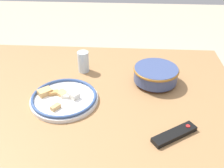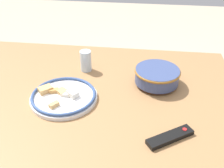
{
  "view_description": "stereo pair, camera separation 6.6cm",
  "coord_description": "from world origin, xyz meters",
  "px_view_note": "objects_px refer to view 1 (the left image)",
  "views": [
    {
      "loc": [
        -0.17,
        1.0,
        1.48
      ],
      "look_at": [
        -0.11,
        -0.04,
        0.78
      ],
      "focal_mm": 42.0,
      "sensor_mm": 36.0,
      "label": 1
    },
    {
      "loc": [
        -0.24,
        1.0,
        1.48
      ],
      "look_at": [
        -0.11,
        -0.04,
        0.78
      ],
      "focal_mm": 42.0,
      "sensor_mm": 36.0,
      "label": 2
    }
  ],
  "objects_px": {
    "tv_remote": "(174,134)",
    "noodle_bowl": "(156,74)",
    "food_plate": "(64,98)",
    "drinking_glass": "(83,62)"
  },
  "relations": [
    {
      "from": "tv_remote",
      "to": "drinking_glass",
      "type": "height_order",
      "value": "drinking_glass"
    },
    {
      "from": "drinking_glass",
      "to": "food_plate",
      "type": "bearing_deg",
      "value": 79.64
    },
    {
      "from": "noodle_bowl",
      "to": "food_plate",
      "type": "relative_size",
      "value": 0.73
    },
    {
      "from": "food_plate",
      "to": "drinking_glass",
      "type": "height_order",
      "value": "drinking_glass"
    },
    {
      "from": "noodle_bowl",
      "to": "food_plate",
      "type": "distance_m",
      "value": 0.47
    },
    {
      "from": "food_plate",
      "to": "noodle_bowl",
      "type": "bearing_deg",
      "value": -157.19
    },
    {
      "from": "tv_remote",
      "to": "noodle_bowl",
      "type": "bearing_deg",
      "value": 153.61
    },
    {
      "from": "food_plate",
      "to": "drinking_glass",
      "type": "bearing_deg",
      "value": -100.36
    },
    {
      "from": "food_plate",
      "to": "drinking_glass",
      "type": "xyz_separation_m",
      "value": [
        -0.05,
        -0.28,
        0.04
      ]
    },
    {
      "from": "tv_remote",
      "to": "drinking_glass",
      "type": "bearing_deg",
      "value": -171.39
    }
  ]
}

